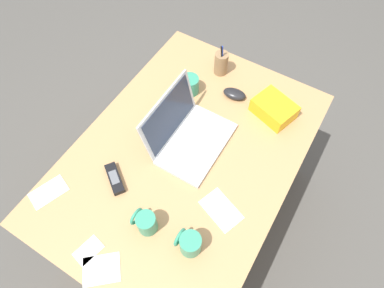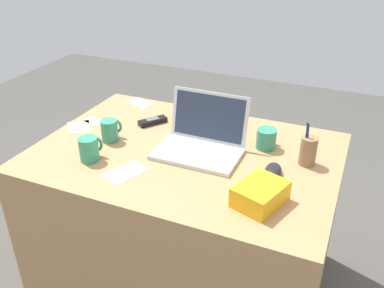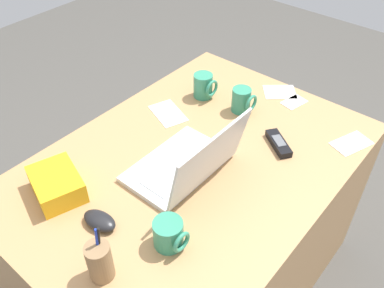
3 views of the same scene
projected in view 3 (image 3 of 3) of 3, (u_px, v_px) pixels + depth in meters
name	position (u px, v px, depth m)	size (l,w,h in m)	color
ground_plane	(193.00, 278.00, 1.88)	(6.00, 6.00, 0.00)	#4C4944
desk	(193.00, 228.00, 1.64)	(1.24, 0.88, 0.73)	tan
laptop	(187.00, 163.00, 1.32)	(0.35, 0.27, 0.23)	silver
computer_mouse	(100.00, 221.00, 1.19)	(0.06, 0.11, 0.04)	black
coffee_mug_white	(242.00, 100.00, 1.59)	(0.07, 0.08, 0.10)	#338C6B
coffee_mug_tall	(169.00, 234.00, 1.12)	(0.08, 0.10, 0.09)	#338C6B
coffee_mug_spare	(204.00, 86.00, 1.66)	(0.08, 0.09, 0.10)	#338C6B
cordless_phone	(278.00, 143.00, 1.45)	(0.11, 0.14, 0.03)	black
pen_holder	(100.00, 261.00, 1.04)	(0.07, 0.07, 0.18)	olive
snack_bag	(57.00, 184.00, 1.27)	(0.13, 0.18, 0.07)	#F2AD19
paper_note_near_laptop	(280.00, 92.00, 1.71)	(0.10, 0.13, 0.00)	white
paper_note_left	(168.00, 113.00, 1.60)	(0.10, 0.16, 0.00)	white
paper_note_right	(351.00, 143.00, 1.47)	(0.14, 0.08, 0.00)	white
paper_note_front	(294.00, 102.00, 1.66)	(0.10, 0.06, 0.00)	white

